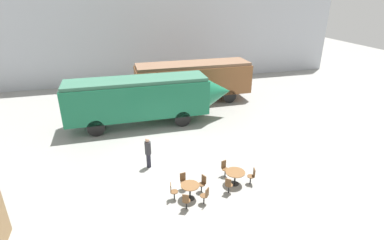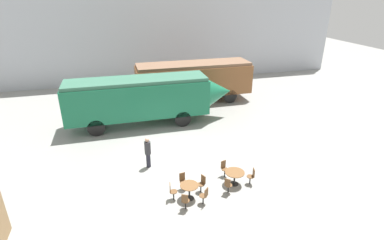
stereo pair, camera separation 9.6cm
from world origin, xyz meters
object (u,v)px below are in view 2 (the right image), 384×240
object	(u,v)px
passenger_coach_wooden	(194,78)
streamlined_locomotive	(150,97)
cafe_table_near	(235,174)
cafe_table_mid	(189,188)
cafe_chair_0	(224,167)
visitor_person	(148,151)

from	to	relation	value
passenger_coach_wooden	streamlined_locomotive	bearing A→B (deg)	-138.30
cafe_table_near	streamlined_locomotive	bearing A→B (deg)	109.38
passenger_coach_wooden	cafe_table_mid	world-z (taller)	passenger_coach_wooden
passenger_coach_wooden	cafe_chair_0	world-z (taller)	passenger_coach_wooden
visitor_person	cafe_chair_0	bearing A→B (deg)	-27.10
streamlined_locomotive	cafe_table_mid	distance (m)	9.18
streamlined_locomotive	cafe_table_near	distance (m)	9.17
cafe_table_mid	cafe_table_near	bearing A→B (deg)	11.78
passenger_coach_wooden	cafe_chair_0	bearing A→B (deg)	-97.34
cafe_table_mid	cafe_chair_0	xyz separation A→B (m)	(2.20, 1.33, -0.08)
streamlined_locomotive	cafe_chair_0	world-z (taller)	streamlined_locomotive
cafe_table_mid	passenger_coach_wooden	bearing A→B (deg)	74.00
cafe_table_mid	visitor_person	bearing A→B (deg)	114.73
passenger_coach_wooden	visitor_person	xyz separation A→B (m)	(-5.16, -9.61, -1.04)
cafe_table_near	visitor_person	distance (m)	4.78
cafe_chair_0	cafe_table_near	bearing A→B (deg)	0.00
streamlined_locomotive	visitor_person	world-z (taller)	streamlined_locomotive
passenger_coach_wooden	cafe_table_near	world-z (taller)	passenger_coach_wooden
visitor_person	cafe_table_mid	bearing A→B (deg)	-65.27
passenger_coach_wooden	cafe_chair_0	distance (m)	11.69
cafe_table_mid	streamlined_locomotive	bearing A→B (deg)	93.56
streamlined_locomotive	visitor_person	size ratio (longest dim) A/B	6.61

